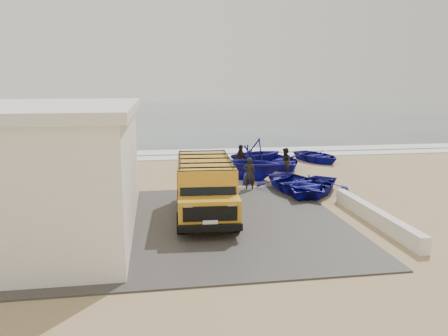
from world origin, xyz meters
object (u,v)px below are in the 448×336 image
boat_near_right (311,186)px  fisherman_middle (285,162)px  building (7,170)px  boat_far_left (255,153)px  boat_far_right (316,156)px  fisherman_back (240,159)px  parapet (375,216)px  fisherman_front (249,174)px  boat_mid_left (250,163)px  van (205,186)px  boat_near_left (298,184)px  boat_mid_right (279,161)px

boat_near_right → fisherman_middle: (-0.03, 3.95, 0.38)m
building → boat_far_left: size_ratio=2.77×
boat_far_left → boat_far_right: boat_far_left is taller
boat_far_right → fisherman_back: (-5.48, -2.72, 0.42)m
parapet → fisherman_front: 6.57m
parapet → fisherman_back: fisherman_back is taller
fisherman_front → fisherman_middle: bearing=-118.6°
parapet → building: bearing=175.4°
boat_mid_left → fisherman_front: boat_mid_left is taller
boat_mid_left → fisherman_middle: 2.07m
boat_far_right → fisherman_front: (-5.83, -6.66, 0.40)m
van → boat_near_left: (4.62, 2.93, -0.77)m
parapet → boat_mid_left: size_ratio=1.75×
boat_far_right → boat_mid_right: bearing=-171.6°
building → boat_near_left: 11.93m
boat_far_left → boat_mid_right: bearing=67.5°
building → boat_far_left: 14.46m
van → boat_far_left: 9.84m
building → boat_near_left: size_ratio=2.26×
fisherman_back → fisherman_middle: bearing=-80.9°
van → boat_near_left: size_ratio=1.28×
van → boat_mid_left: (3.06, 6.04, -0.29)m
fisherman_middle → van: bearing=-23.1°
boat_far_left → parapet: bearing=-10.3°
van → boat_far_right: size_ratio=1.45×
fisherman_back → van: bearing=-161.0°
van → fisherman_middle: 8.27m
building → boat_mid_left: size_ratio=2.74×
fisherman_front → boat_far_left: bearing=-91.1°
boat_mid_left → boat_far_left: 3.09m
parapet → fisherman_middle: fisherman_middle is taller
boat_mid_right → boat_far_right: size_ratio=1.14×
boat_mid_right → fisherman_front: bearing=-127.4°
boat_near_right → fisherman_middle: size_ratio=2.47×
building → boat_far_left: bearing=42.6°
van → building: bearing=-170.1°
boat_far_left → fisherman_front: (-1.48, -5.13, -0.11)m
boat_far_left → fisherman_middle: 2.68m
building → fisherman_middle: (11.66, 7.28, -1.39)m
fisherman_front → boat_mid_left: bearing=-88.6°
boat_near_left → boat_mid_left: boat_mid_left is taller
van → boat_far_right: van is taller
van → boat_far_right: (8.36, 10.50, -0.82)m
boat_far_left → boat_far_right: 4.64m
fisherman_front → fisherman_back: fisherman_back is taller
parapet → boat_far_left: bearing=100.0°
van → boat_near_left: van is taller
boat_near_left → boat_far_right: boat_near_left is taller
boat_mid_left → fisherman_front: 2.26m
building → boat_mid_right: 15.52m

